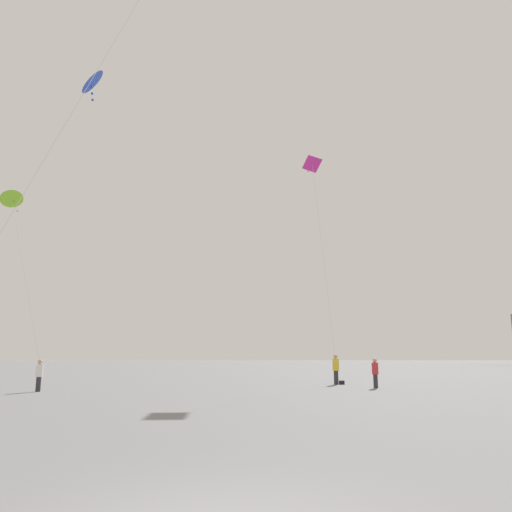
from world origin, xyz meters
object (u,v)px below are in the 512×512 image
object	(u,v)px
person_in_red	(375,372)
kite_cobalt_diamond	(90,82)
kite_lime_diamond	(12,199)
kite_magenta_delta	(313,167)
handbag_beside_flyer	(342,382)
person_in_yellow	(336,368)
person_in_white	(39,374)

from	to	relation	value
person_in_red	kite_cobalt_diamond	world-z (taller)	kite_cobalt_diamond
kite_lime_diamond	kite_magenta_delta	distance (m)	20.08
kite_lime_diamond	handbag_beside_flyer	xyz separation A→B (m)	(18.54, 6.03, -10.04)
kite_magenta_delta	handbag_beside_flyer	bearing A→B (deg)	-66.31
person_in_yellow	handbag_beside_flyer	xyz separation A→B (m)	(0.35, 0.10, -0.88)
kite_cobalt_diamond	handbag_beside_flyer	world-z (taller)	kite_cobalt_diamond
person_in_yellow	kite_lime_diamond	xyz separation A→B (m)	(-18.19, -5.93, 9.16)
kite_cobalt_diamond	kite_magenta_delta	world-z (taller)	kite_magenta_delta
kite_cobalt_diamond	handbag_beside_flyer	size ratio (longest dim) A/B	37.64
person_in_red	kite_magenta_delta	bearing A→B (deg)	48.22
kite_lime_diamond	handbag_beside_flyer	bearing A→B (deg)	18.02
person_in_white	handbag_beside_flyer	xyz separation A→B (m)	(16.11, 6.34, -0.75)
kite_cobalt_diamond	person_in_white	bearing A→B (deg)	121.03
person_in_red	handbag_beside_flyer	bearing A→B (deg)	47.82
kite_cobalt_diamond	kite_lime_diamond	bearing A→B (deg)	132.11
person_in_yellow	person_in_red	size ratio (longest dim) A/B	1.13
kite_magenta_delta	handbag_beside_flyer	world-z (taller)	kite_magenta_delta
person_in_yellow	person_in_red	xyz separation A→B (m)	(1.74, -3.20, -0.12)
kite_lime_diamond	person_in_yellow	bearing A→B (deg)	18.06
person_in_red	kite_cobalt_diamond	distance (m)	20.45
kite_lime_diamond	handbag_beside_flyer	size ratio (longest dim) A/B	29.20
person_in_yellow	handbag_beside_flyer	world-z (taller)	person_in_yellow
person_in_white	handbag_beside_flyer	world-z (taller)	person_in_white
person_in_white	kite_cobalt_diamond	world-z (taller)	kite_cobalt_diamond
person_in_white	kite_lime_diamond	bearing A→B (deg)	90.81
person_in_red	handbag_beside_flyer	world-z (taller)	person_in_red
kite_cobalt_diamond	person_in_red	bearing A→B (deg)	37.51
kite_lime_diamond	kite_magenta_delta	world-z (taller)	kite_magenta_delta
handbag_beside_flyer	person_in_yellow	bearing A→B (deg)	-164.05
person_in_white	kite_lime_diamond	size ratio (longest dim) A/B	0.17
handbag_beside_flyer	person_in_white	bearing A→B (deg)	-158.53
person_in_red	kite_lime_diamond	world-z (taller)	kite_lime_diamond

